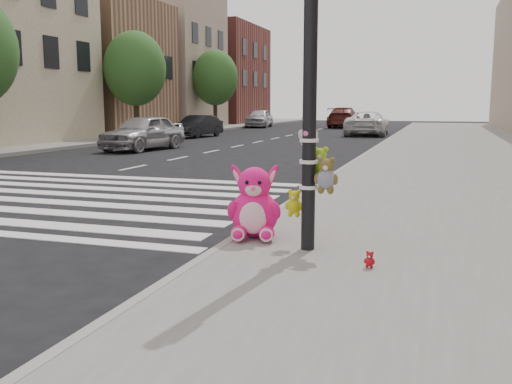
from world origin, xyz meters
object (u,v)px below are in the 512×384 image
at_px(pink_bunny, 254,207).
at_px(car_dark_far, 198,126).
at_px(car_silver_far, 143,132).
at_px(car_white_near, 367,123).
at_px(red_teddy, 370,260).
at_px(signal_pole, 312,110).

bearing_deg(pink_bunny, car_dark_far, 101.95).
bearing_deg(car_silver_far, car_white_near, 68.91).
bearing_deg(pink_bunny, red_teddy, -44.08).
bearing_deg(red_teddy, car_dark_far, 125.76).
bearing_deg(car_dark_far, pink_bunny, -57.88).
xyz_separation_m(signal_pole, car_dark_far, (-11.58, 22.98, -1.18)).
bearing_deg(pink_bunny, car_silver_far, 110.47).
bearing_deg(red_teddy, pink_bunny, 157.50).
height_order(pink_bunny, red_teddy, pink_bunny).
height_order(signal_pole, car_white_near, signal_pole).
height_order(signal_pole, pink_bunny, signal_pole).
relative_size(pink_bunny, car_dark_far, 0.26).
xyz_separation_m(signal_pole, car_silver_far, (-10.04, 14.04, -1.07)).
height_order(pink_bunny, car_silver_far, car_silver_far).
relative_size(red_teddy, car_silver_far, 0.04).
relative_size(red_teddy, car_white_near, 0.04).
height_order(car_dark_far, car_white_near, car_white_near).
bearing_deg(car_white_near, pink_bunny, 91.58).
xyz_separation_m(signal_pole, pink_bunny, (-0.82, 0.36, -1.25)).
distance_m(car_silver_far, car_dark_far, 9.07).
height_order(car_silver_far, car_white_near, car_silver_far).
distance_m(pink_bunny, car_silver_far, 16.50).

